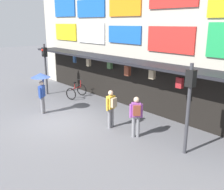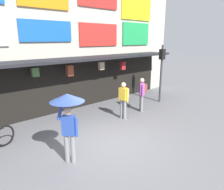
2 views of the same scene
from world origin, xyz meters
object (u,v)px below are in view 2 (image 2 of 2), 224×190
object	(u,v)px
pedestrian_in_white	(124,98)
pedestrian_in_black	(142,92)
pedestrian_with_umbrella	(68,109)
traffic_light_far	(161,65)

from	to	relation	value
pedestrian_in_white	pedestrian_in_black	xyz separation A→B (m)	(1.40, 0.10, 0.00)
pedestrian_in_white	pedestrian_with_umbrella	world-z (taller)	pedestrian_with_umbrella
traffic_light_far	pedestrian_with_umbrella	size ratio (longest dim) A/B	1.54
pedestrian_in_white	pedestrian_with_umbrella	bearing A→B (deg)	-158.89
pedestrian_in_white	pedestrian_in_black	size ratio (longest dim) A/B	1.00
traffic_light_far	pedestrian_in_black	distance (m)	2.38
pedestrian_in_black	pedestrian_in_white	bearing A→B (deg)	-176.08
pedestrian_in_white	pedestrian_with_umbrella	size ratio (longest dim) A/B	0.81
traffic_light_far	pedestrian_with_umbrella	distance (m)	7.37
traffic_light_far	pedestrian_with_umbrella	world-z (taller)	traffic_light_far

